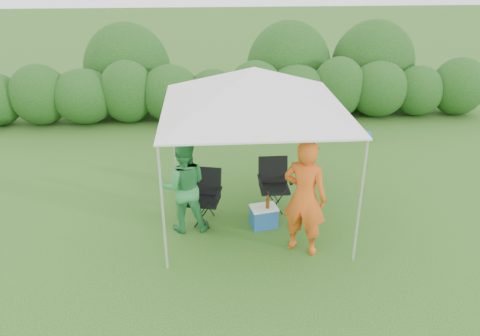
{
  "coord_description": "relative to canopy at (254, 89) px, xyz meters",
  "views": [
    {
      "loc": [
        -0.79,
        -7.09,
        4.6
      ],
      "look_at": [
        -0.24,
        0.4,
        1.05
      ],
      "focal_mm": 35.0,
      "sensor_mm": 36.0,
      "label": 1
    }
  ],
  "objects": [
    {
      "name": "canopy",
      "position": [
        0.0,
        0.0,
        0.0
      ],
      "size": [
        3.1,
        3.1,
        2.83
      ],
      "color": "silver",
      "rests_on": "ground"
    },
    {
      "name": "bottle",
      "position": [
        0.23,
        -0.42,
        -1.94
      ],
      "size": [
        0.07,
        0.07,
        0.25
      ],
      "primitive_type": "cylinder",
      "color": "#592D0C",
      "rests_on": "cooler"
    },
    {
      "name": "lawn_toy",
      "position": [
        3.16,
        3.76,
        -2.32
      ],
      "size": [
        0.61,
        0.51,
        0.31
      ],
      "color": "yellow",
      "rests_on": "ground"
    },
    {
      "name": "ground",
      "position": [
        0.0,
        -0.5,
        -2.46
      ],
      "size": [
        70.0,
        70.0,
        0.0
      ],
      "primitive_type": "plane",
      "color": "#366620"
    },
    {
      "name": "chair_right",
      "position": [
        0.44,
        0.33,
        -1.9
      ],
      "size": [
        0.62,
        0.56,
        0.99
      ],
      "rotation": [
        0.0,
        0.0,
        0.0
      ],
      "color": "black",
      "rests_on": "ground"
    },
    {
      "name": "hedge",
      "position": [
        0.04,
        5.5,
        -1.64
      ],
      "size": [
        14.96,
        1.53,
        1.8
      ],
      "color": "#225019",
      "rests_on": "ground"
    },
    {
      "name": "woman",
      "position": [
        -1.24,
        -0.35,
        -1.61
      ],
      "size": [
        0.85,
        0.68,
        1.7
      ],
      "primitive_type": "imported",
      "rotation": [
        0.0,
        0.0,
        3.18
      ],
      "color": "#2E8D45",
      "rests_on": "ground"
    },
    {
      "name": "cooler",
      "position": [
        0.17,
        -0.38,
        -2.26
      ],
      "size": [
        0.53,
        0.43,
        0.4
      ],
      "rotation": [
        0.0,
        0.0,
        0.2
      ],
      "color": "#1F5091",
      "rests_on": "ground"
    },
    {
      "name": "chair_left",
      "position": [
        -0.88,
        -0.05,
        -1.9
      ],
      "size": [
        0.7,
        0.66,
        0.99
      ],
      "rotation": [
        0.0,
        0.0,
        -0.22
      ],
      "color": "black",
      "rests_on": "ground"
    },
    {
      "name": "man",
      "position": [
        0.72,
        -1.15,
        -1.47
      ],
      "size": [
        0.86,
        0.78,
        1.98
      ],
      "primitive_type": "imported",
      "rotation": [
        0.0,
        0.0,
        2.61
      ],
      "color": "#EA591A",
      "rests_on": "ground"
    }
  ]
}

